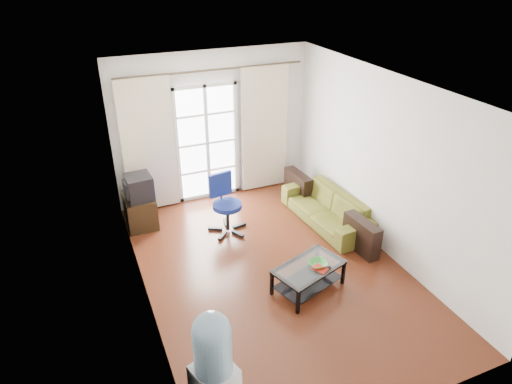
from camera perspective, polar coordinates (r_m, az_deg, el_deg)
floor at (r=6.81m, az=2.05°, el=-9.62°), size 5.20×5.20×0.00m
ceiling at (r=5.59m, az=2.52°, el=12.89°), size 5.20×5.20×0.00m
wall_back at (r=8.31m, az=-5.35°, el=8.16°), size 3.60×0.02×2.70m
wall_front at (r=4.28m, az=17.49°, el=-14.47°), size 3.60×0.02×2.70m
wall_left at (r=5.65m, az=-14.58°, el=-2.77°), size 0.02×5.20×2.70m
wall_right at (r=6.96m, az=15.85°, el=3.14°), size 0.02×5.20×2.70m
french_door at (r=8.32m, az=-6.14°, el=6.11°), size 1.16×0.06×2.15m
curtain_rod at (r=7.93m, az=-5.46°, el=14.95°), size 3.30×0.04×0.04m
curtain_left at (r=8.00m, az=-13.26°, el=5.57°), size 0.90×0.07×2.35m
curtain_right at (r=8.57m, az=1.05°, el=7.84°), size 0.90×0.07×2.35m
radiator at (r=8.87m, az=0.06°, el=2.46°), size 0.64×0.12×0.64m
sofa at (r=7.85m, az=8.82°, el=-2.02°), size 1.95×0.99×0.54m
coffee_table at (r=6.34m, az=6.57°, el=-10.18°), size 1.09×0.83×0.39m
bowl at (r=6.26m, az=7.70°, el=-8.89°), size 0.25×0.25×0.06m
book at (r=6.16m, az=7.61°, el=-9.82°), size 0.30×0.31×0.02m
remote at (r=6.22m, az=8.88°, el=-9.51°), size 0.15×0.10×0.02m
tv_stand at (r=7.97m, az=-14.26°, el=-2.16°), size 0.49×0.73×0.53m
crt_tv at (r=7.68m, az=-14.53°, el=0.57°), size 0.47×0.47×0.41m
task_chair at (r=7.54m, az=-3.69°, el=-2.90°), size 0.77×0.77×0.99m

